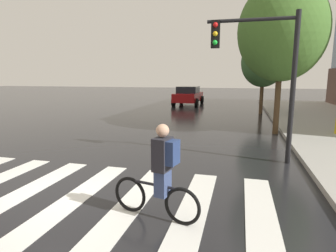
# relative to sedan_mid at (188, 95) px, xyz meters

# --- Properties ---
(ground_plane) EXTENTS (120.00, 120.00, 0.00)m
(ground_plane) POSITION_rel_sedan_mid_xyz_m (0.79, -19.77, -0.84)
(ground_plane) COLOR black
(crosswalk_stripes) EXTENTS (9.03, 4.00, 0.01)m
(crosswalk_stripes) POSITION_rel_sedan_mid_xyz_m (0.72, -19.77, -0.84)
(crosswalk_stripes) COLOR silver
(crosswalk_stripes) RESTS_ON ground
(sedan_mid) EXTENTS (2.28, 4.76, 1.64)m
(sedan_mid) POSITION_rel_sedan_mid_xyz_m (0.00, 0.00, 0.00)
(sedan_mid) COLOR maroon
(sedan_mid) RESTS_ON ground
(cyclist) EXTENTS (1.68, 0.46, 1.69)m
(cyclist) POSITION_rel_sedan_mid_xyz_m (3.26, -20.17, -0.00)
(cyclist) COLOR black
(cyclist) RESTS_ON ground
(traffic_light_near) EXTENTS (2.47, 0.28, 4.20)m
(traffic_light_near) POSITION_rel_sedan_mid_xyz_m (5.07, -16.14, 2.02)
(traffic_light_near) COLOR black
(traffic_light_near) RESTS_ON ground
(street_tree_near) EXTENTS (3.59, 3.59, 6.38)m
(street_tree_near) POSITION_rel_sedan_mid_xyz_m (6.04, -11.73, 3.46)
(street_tree_near) COLOR #4C3823
(street_tree_near) RESTS_ON ground
(street_tree_mid) EXTENTS (2.84, 2.84, 5.06)m
(street_tree_mid) POSITION_rel_sedan_mid_xyz_m (5.85, -4.87, 2.57)
(street_tree_mid) COLOR #4C3823
(street_tree_mid) RESTS_ON ground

